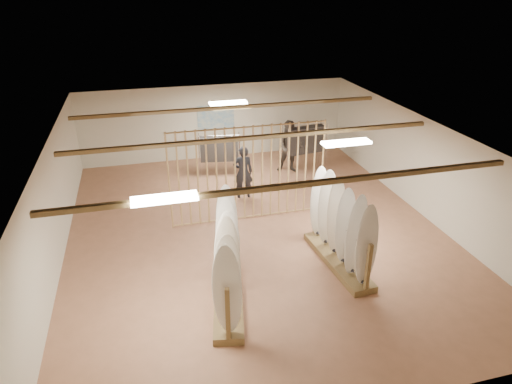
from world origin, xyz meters
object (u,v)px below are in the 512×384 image
object	(u,v)px
rack_left	(228,272)
shopper_b	(290,143)
clothing_rack_b	(305,140)
shopper_a	(243,169)
clothing_rack_a	(219,149)
rack_right	(340,237)

from	to	relation	value
rack_left	shopper_b	bearing A→B (deg)	72.76
clothing_rack_b	shopper_b	distance (m)	0.62
rack_left	shopper_a	distance (m)	5.18
clothing_rack_a	shopper_b	distance (m)	2.50
rack_right	clothing_rack_a	distance (m)	6.44
rack_left	clothing_rack_a	bearing A→B (deg)	92.21
rack_left	shopper_b	xyz separation A→B (m)	(3.59, 6.59, 0.32)
clothing_rack_b	shopper_b	bearing A→B (deg)	-174.29
clothing_rack_a	shopper_b	xyz separation A→B (m)	(2.48, -0.33, 0.09)
clothing_rack_a	shopper_a	world-z (taller)	shopper_a
clothing_rack_a	clothing_rack_b	size ratio (longest dim) A/B	0.89
rack_right	rack_left	bearing A→B (deg)	-170.18
rack_right	clothing_rack_a	size ratio (longest dim) A/B	1.80
clothing_rack_a	shopper_b	bearing A→B (deg)	2.10
rack_right	shopper_a	world-z (taller)	rack_right
clothing_rack_b	shopper_a	xyz separation A→B (m)	(-2.69, -1.79, -0.13)
rack_left	clothing_rack_b	size ratio (longest dim) A/B	1.65
rack_right	shopper_b	distance (m)	5.91
shopper_b	shopper_a	bearing A→B (deg)	-119.74
clothing_rack_b	rack_left	bearing A→B (deg)	-130.91
clothing_rack_a	shopper_a	distance (m)	2.00
rack_right	clothing_rack_a	bearing A→B (deg)	101.50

